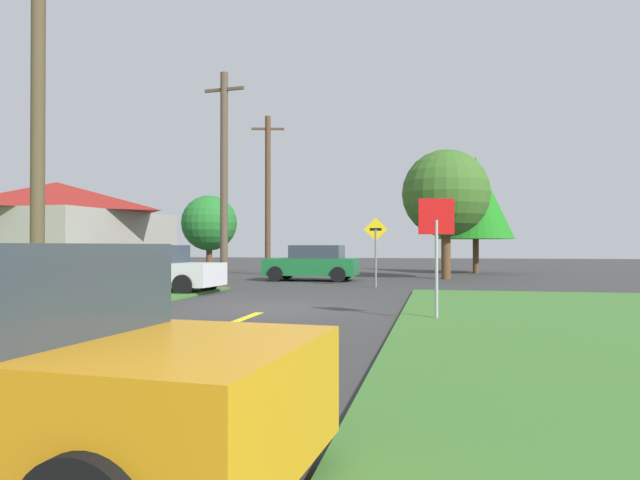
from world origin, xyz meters
The scene contains 13 objects.
ground_plane centered at (0.00, 0.00, 0.00)m, with size 120.00×120.00×0.00m, color #363636.
lane_stripe_center centered at (0.00, -8.00, 0.01)m, with size 0.20×14.00×0.01m, color yellow.
stop_sign centered at (4.14, -1.75, 1.84)m, with size 0.75×0.20×2.60m.
parked_car_near_building centered at (-5.34, 3.94, 0.81)m, with size 4.58×2.24×1.62m.
car_approaching_junction centered at (-1.42, 11.56, 0.81)m, with size 4.16×2.18×1.62m.
utility_pole_near centered at (-4.42, -3.09, 4.30)m, with size 1.80×0.30×8.36m.
utility_pole_mid centered at (-4.60, 8.66, 4.54)m, with size 1.80×0.34×8.87m.
utility_pole_far centered at (-5.02, 16.41, 4.48)m, with size 1.78×0.53×8.75m.
direction_sign centered at (1.83, 7.94, 1.67)m, with size 0.90×0.10×2.68m.
oak_tree_left centered at (-9.01, 17.78, 2.92)m, with size 3.25×3.25×4.56m.
pine_tree_center centered at (4.55, 14.10, 4.09)m, with size 4.18×4.18×6.21m.
oak_tree_right centered at (6.32, 20.19, 4.35)m, with size 4.32×4.32×6.74m.
barn centered at (-10.77, 6.31, 2.07)m, with size 7.25×7.57×4.14m.
Camera 1 is at (4.17, -14.24, 1.61)m, focal length 32.49 mm.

